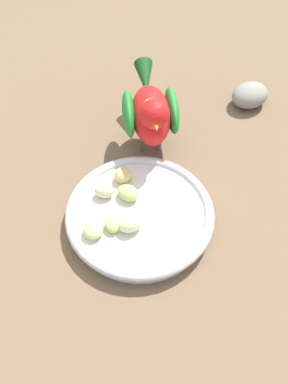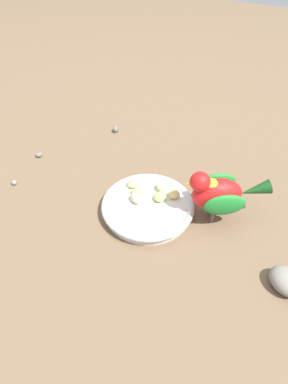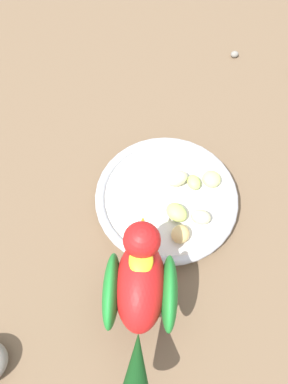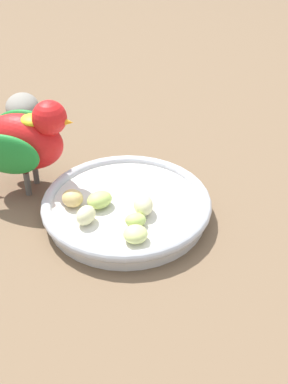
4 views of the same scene
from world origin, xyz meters
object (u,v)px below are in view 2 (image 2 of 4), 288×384
feeding_bowl (148,207)px  apple_piece_5 (136,198)px  parrot (219,193)px  pebble_0 (14,182)px  pebble_1 (116,129)px  pebble_2 (39,155)px  apple_piece_0 (137,191)px  rock_large (286,281)px  apple_piece_2 (174,194)px  apple_piece_4 (133,184)px  apple_piece_1 (159,197)px  apple_piece_3 (161,186)px

feeding_bowl → apple_piece_5: 0.04m
parrot → pebble_0: size_ratio=11.55×
apple_piece_5 → pebble_1: apple_piece_5 is taller
apple_piece_5 → pebble_2: 0.38m
apple_piece_0 → rock_large: rock_large is taller
pebble_0 → apple_piece_2: bearing=-164.3°
parrot → pebble_1: size_ratio=8.04×
apple_piece_4 → rock_large: bearing=164.0°
apple_piece_1 → pebble_2: size_ratio=1.86×
apple_piece_0 → apple_piece_3: 0.07m
apple_piece_2 → apple_piece_5: (0.08, 0.06, 0.00)m
feeding_bowl → parrot: parrot is taller
pebble_0 → apple_piece_0: bearing=-164.8°
apple_piece_1 → rock_large: (-0.34, 0.11, -0.01)m
apple_piece_1 → rock_large: same height
pebble_0 → pebble_2: pebble_2 is taller
apple_piece_3 → apple_piece_0: bearing=39.5°
feeding_bowl → apple_piece_0: apple_piece_0 is taller
feeding_bowl → pebble_2: bearing=-9.2°
rock_large → pebble_2: 0.78m
apple_piece_2 → apple_piece_3: bearing=-15.8°
apple_piece_3 → rock_large: size_ratio=0.41×
apple_piece_2 → pebble_2: (0.46, -0.01, -0.03)m
feeding_bowl → apple_piece_1: 0.04m
rock_large → pebble_0: 0.75m
apple_piece_1 → apple_piece_4: size_ratio=1.15×
apple_piece_0 → parrot: 0.22m
feeding_bowl → apple_piece_1: bearing=-120.8°
apple_piece_2 → rock_large: (-0.31, 0.13, -0.01)m
apple_piece_2 → parrot: 0.12m
apple_piece_1 → pebble_1: apple_piece_1 is taller
apple_piece_4 → rock_large: rock_large is taller
apple_piece_2 → pebble_2: bearing=-1.2°
apple_piece_5 → rock_large: bearing=169.4°
apple_piece_1 → parrot: (-0.14, -0.03, 0.05)m
feeding_bowl → parrot: (-0.16, -0.06, 0.07)m
pebble_0 → pebble_1: 0.38m
rock_large → apple_piece_3: bearing=-22.0°
apple_piece_4 → feeding_bowl: bearing=144.1°
feeding_bowl → apple_piece_2: 0.08m
apple_piece_3 → parrot: size_ratio=0.16×
parrot → apple_piece_2: bearing=-30.8°
apple_piece_0 → apple_piece_3: (-0.05, -0.04, 0.00)m
apple_piece_1 → apple_piece_4: 0.09m
apple_piece_3 → pebble_2: bearing=0.4°
apple_piece_5 → pebble_1: (0.23, -0.29, -0.03)m
feeding_bowl → parrot: bearing=-160.5°
apple_piece_5 → feeding_bowl: bearing=-178.6°
pebble_1 → rock_large: bearing=149.4°
apple_piece_0 → apple_piece_1: apple_piece_1 is taller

